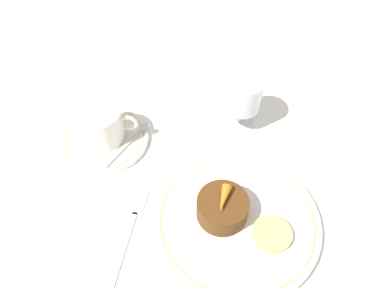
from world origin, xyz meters
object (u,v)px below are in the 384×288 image
at_px(wine_glass, 242,96).
at_px(dessert_cake, 222,208).
at_px(dinner_plate, 237,220).
at_px(coffee_cup, 101,124).
at_px(fork, 131,226).

distance_m(wine_glass, dessert_cake, 0.21).
bearing_deg(dinner_plate, wine_glass, 83.21).
bearing_deg(coffee_cup, fork, -71.19).
bearing_deg(dessert_cake, dinner_plate, -19.92).
bearing_deg(dinner_plate, fork, -179.03).
bearing_deg(fork, wine_glass, 48.60).
bearing_deg(wine_glass, dinner_plate, -96.79).
bearing_deg(fork, coffee_cup, 108.81).
bearing_deg(dessert_cake, coffee_cup, 140.51).
xyz_separation_m(wine_glass, dessert_cake, (-0.05, -0.20, -0.04)).
height_order(fork, dessert_cake, dessert_cake).
distance_m(coffee_cup, dessert_cake, 0.26).
relative_size(fork, dessert_cake, 2.46).
height_order(dinner_plate, wine_glass, wine_glass).
height_order(wine_glass, fork, wine_glass).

